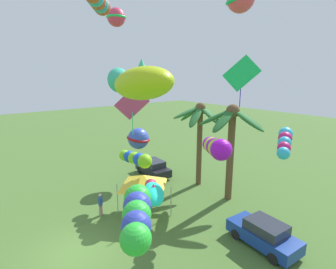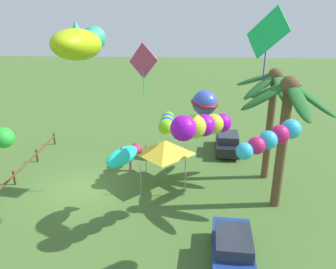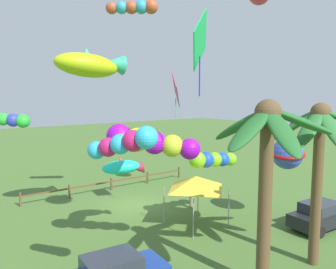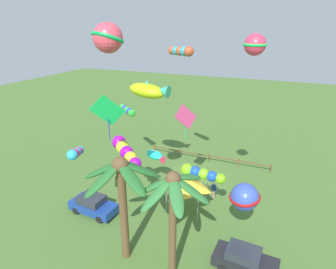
# 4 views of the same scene
# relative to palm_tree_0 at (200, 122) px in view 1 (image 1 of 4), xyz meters

# --- Properties ---
(ground_plane) EXTENTS (120.00, 120.00, 0.00)m
(ground_plane) POSITION_rel_palm_tree_0_xyz_m (2.22, -11.44, -5.45)
(ground_plane) COLOR #476B2D
(palm_tree_0) EXTENTS (4.27, 4.44, 7.09)m
(palm_tree_0) POSITION_rel_palm_tree_0_xyz_m (0.00, 0.00, 0.00)
(palm_tree_0) COLOR brown
(palm_tree_0) RESTS_ON ground
(palm_tree_1) EXTENTS (4.90, 4.74, 7.26)m
(palm_tree_1) POSITION_rel_palm_tree_0_xyz_m (3.32, -0.12, 0.04)
(palm_tree_1) COLOR brown
(palm_tree_1) RESTS_ON ground
(parked_car_0) EXTENTS (4.02, 2.00, 1.51)m
(parked_car_0) POSITION_rel_palm_tree_0_xyz_m (8.14, -3.09, -4.70)
(parked_car_0) COLOR navy
(parked_car_0) RESTS_ON ground
(parked_car_1) EXTENTS (4.01, 1.97, 1.51)m
(parked_car_1) POSITION_rel_palm_tree_0_xyz_m (-4.04, -1.94, -4.70)
(parked_car_1) COLOR black
(parked_car_1) RESTS_ON ground
(spectator_0) EXTENTS (0.48, 0.40, 1.59)m
(spectator_0) POSITION_rel_palm_tree_0_xyz_m (-0.41, -8.80, -4.63)
(spectator_0) COLOR gray
(spectator_0) RESTS_ON ground
(festival_tent) EXTENTS (2.86, 2.86, 2.85)m
(festival_tent) POSITION_rel_palm_tree_0_xyz_m (1.26, -6.43, -2.98)
(festival_tent) COLOR #9E9EA3
(festival_tent) RESTS_ON ground
(kite_tube_0) EXTENTS (3.44, 2.88, 1.56)m
(kite_tube_0) POSITION_rel_palm_tree_0_xyz_m (5.63, -4.47, -0.06)
(kite_tube_0) COLOR #A00FC9
(kite_fish_1) EXTENTS (4.00, 1.95, 1.70)m
(kite_fish_1) POSITION_rel_palm_tree_0_xyz_m (6.02, -9.56, 3.54)
(kite_fish_1) COLOR #ADCA14
(kite_tube_2) EXTENTS (2.62, 2.01, 0.84)m
(kite_tube_2) POSITION_rel_palm_tree_0_xyz_m (3.19, -9.78, 6.93)
(kite_tube_2) COLOR #B84B2B
(kite_diamond_3) EXTENTS (1.24, 1.69, 2.84)m
(kite_diamond_3) POSITION_rel_palm_tree_0_xyz_m (1.90, -7.50, 2.20)
(kite_diamond_3) COLOR #C53B70
(kite_ball_4) EXTENTS (2.81, 2.81, 1.81)m
(kite_ball_4) POSITION_rel_palm_tree_0_xyz_m (-3.44, -3.84, -1.44)
(kite_ball_4) COLOR #3751BD
(kite_tube_5) EXTENTS (2.44, 1.81, 0.89)m
(kite_tube_5) POSITION_rel_palm_tree_0_xyz_m (9.86, -12.13, 0.63)
(kite_tube_5) COLOR green
(kite_diamond_6) EXTENTS (1.80, 1.41, 3.10)m
(kite_diamond_6) POSITION_rel_palm_tree_0_xyz_m (5.13, -1.85, 3.87)
(kite_diamond_6) COLOR #17BE52
(kite_tube_7) EXTENTS (1.57, 2.50, 1.25)m
(kite_tube_7) POSITION_rel_palm_tree_0_xyz_m (8.25, -2.04, 0.39)
(kite_tube_7) COLOR #2CB1E1
(kite_fish_8) EXTENTS (2.43, 1.89, 0.98)m
(kite_fish_8) POSITION_rel_palm_tree_0_xyz_m (4.91, -8.20, -1.92)
(kite_fish_8) COLOR #1DECCC
(kite_ball_9) EXTENTS (1.98, 1.98, 1.28)m
(kite_ball_9) POSITION_rel_palm_tree_0_xyz_m (-2.87, -5.75, 7.78)
(kite_ball_9) COLOR #DB3455
(kite_tube_11) EXTENTS (3.51, 0.95, 1.13)m
(kite_tube_11) POSITION_rel_palm_tree_0_xyz_m (0.14, -6.32, -1.77)
(kite_tube_11) COLOR #7BD51C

